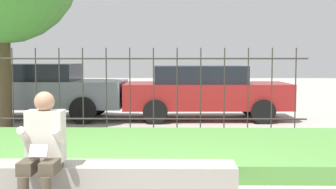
{
  "coord_description": "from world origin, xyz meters",
  "views": [
    {
      "loc": [
        0.67,
        -4.99,
        1.59
      ],
      "look_at": [
        0.53,
        3.91,
        0.87
      ],
      "focal_mm": 50.0,
      "sensor_mm": 36.0,
      "label": 1
    }
  ],
  "objects_px": {
    "car_parked_center": "(204,91)",
    "car_parked_left": "(33,89)",
    "stone_bench": "(105,185)",
    "person_seated_reader": "(43,147)"
  },
  "relations": [
    {
      "from": "person_seated_reader",
      "to": "car_parked_center",
      "type": "height_order",
      "value": "car_parked_center"
    },
    {
      "from": "stone_bench",
      "to": "person_seated_reader",
      "type": "xyz_separation_m",
      "value": [
        -0.6,
        -0.27,
        0.48
      ]
    },
    {
      "from": "stone_bench",
      "to": "car_parked_left",
      "type": "bearing_deg",
      "value": 112.65
    },
    {
      "from": "stone_bench",
      "to": "car_parked_left",
      "type": "relative_size",
      "value": 0.62
    },
    {
      "from": "person_seated_reader",
      "to": "car_parked_center",
      "type": "relative_size",
      "value": 0.29
    },
    {
      "from": "person_seated_reader",
      "to": "car_parked_center",
      "type": "bearing_deg",
      "value": 73.56
    },
    {
      "from": "stone_bench",
      "to": "car_parked_center",
      "type": "distance_m",
      "value": 7.04
    },
    {
      "from": "car_parked_center",
      "to": "car_parked_left",
      "type": "height_order",
      "value": "car_parked_left"
    },
    {
      "from": "stone_bench",
      "to": "car_parked_center",
      "type": "relative_size",
      "value": 0.68
    },
    {
      "from": "car_parked_center",
      "to": "car_parked_left",
      "type": "distance_m",
      "value": 4.38
    }
  ]
}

